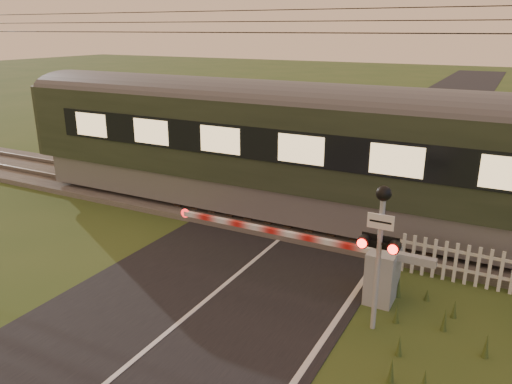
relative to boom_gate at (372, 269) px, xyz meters
The scene contains 7 objects.
ground 4.37m from the boom_gate, 135.13° to the right, with size 160.00×160.00×0.00m, color #32491C.
road 4.53m from the boom_gate, 132.86° to the right, with size 6.00×140.00×0.03m.
track_bed 4.65m from the boom_gate, 131.63° to the left, with size 140.00×3.40×0.39m.
overhead_wires 6.86m from the boom_gate, 131.63° to the left, with size 120.00×0.62×0.62m.
boom_gate is the anchor object (origin of this frame).
crossing_signal 1.86m from the boom_gate, 71.68° to the right, with size 0.75×0.33×2.94m.
picket_fence 2.37m from the boom_gate, 41.04° to the left, with size 3.09×0.08×0.97m.
Camera 1 is at (5.41, -6.73, 5.62)m, focal length 35.00 mm.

